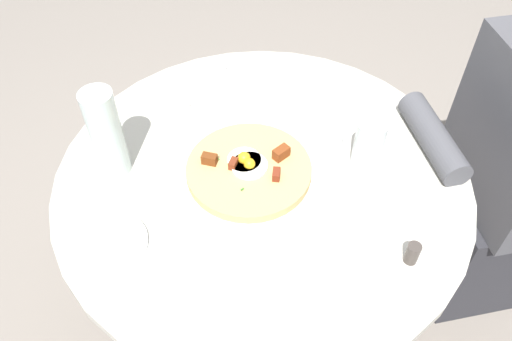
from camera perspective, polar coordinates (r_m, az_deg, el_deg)
The scene contains 13 objects.
ground_plane at distance 1.82m, azimuth 0.50°, elevation -15.49°, with size 6.00×6.00×0.00m, color gray.
dining_table at distance 1.35m, azimuth 0.65°, elevation -5.18°, with size 0.96×0.96×0.72m.
person_seated at distance 1.63m, azimuth 25.26°, elevation -1.24°, with size 0.38×0.46×1.14m.
pizza_plate at distance 1.20m, azimuth -0.73°, elevation -0.64°, with size 0.34×0.34×0.01m, color white.
breakfast_pizza at distance 1.19m, azimuth -0.74°, elevation -0.00°, with size 0.29×0.29×0.05m.
bread_plate at distance 1.13m, azimuth -15.67°, elevation -7.69°, with size 0.16×0.16×0.01m, color white.
napkin at distance 1.44m, azimuth -4.63°, elevation 8.90°, with size 0.17×0.14×0.00m, color white.
fork at distance 1.43m, azimuth -4.01°, elevation 8.83°, with size 0.18×0.01×0.01m, color silver.
knife at distance 1.44m, azimuth -5.26°, elevation 9.24°, with size 0.18×0.01×0.01m, color silver.
water_glass at distance 1.21m, azimuth 12.17°, elevation 2.67°, with size 0.07×0.07×0.13m, color silver.
water_bottle at distance 1.19m, azimuth -16.00°, elevation 3.90°, with size 0.07×0.07×0.23m, color silver.
salt_shaker at distance 1.26m, azimuth 8.80°, elevation 2.95°, with size 0.03×0.03×0.05m, color white.
pepper_shaker at distance 1.10m, azimuth 16.68°, elevation -8.64°, with size 0.03×0.03×0.05m, color #3F3833.
Camera 1 is at (0.78, -0.17, 1.63)m, focal length 36.69 mm.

